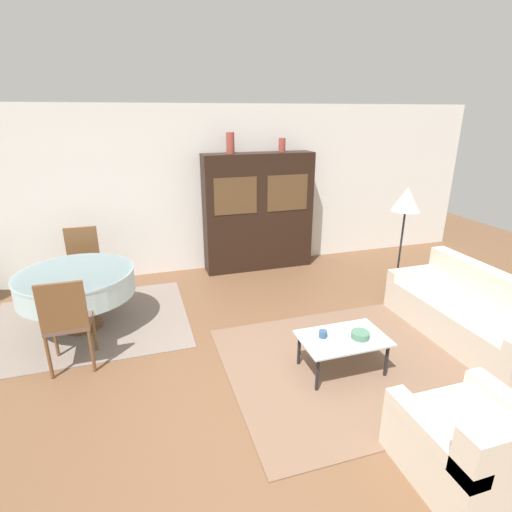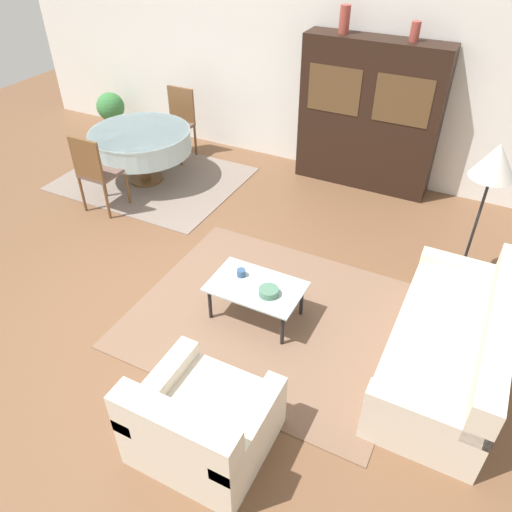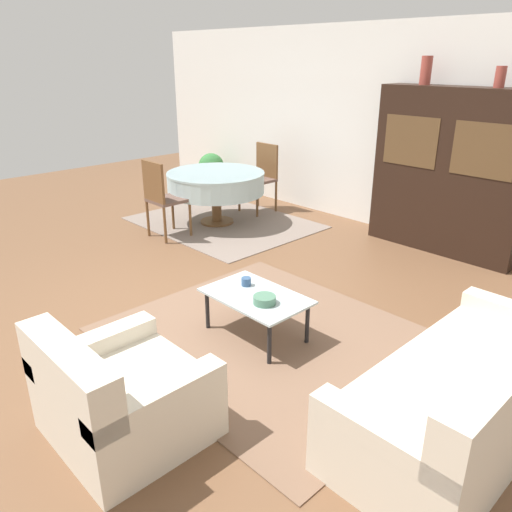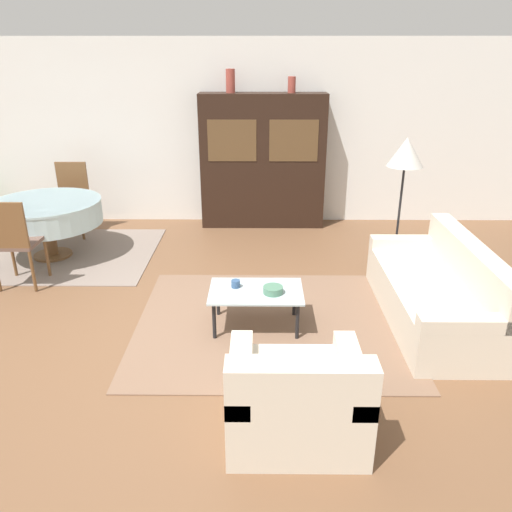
# 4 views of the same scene
# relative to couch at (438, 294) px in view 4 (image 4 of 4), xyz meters

# --- Properties ---
(ground_plane) EXTENTS (14.00, 14.00, 0.00)m
(ground_plane) POSITION_rel_couch_xyz_m (-2.58, -0.41, -0.29)
(ground_plane) COLOR brown
(wall_back) EXTENTS (10.00, 0.06, 2.70)m
(wall_back) POSITION_rel_couch_xyz_m (-2.58, 3.22, 1.06)
(wall_back) COLOR white
(wall_back) RESTS_ON ground_plane
(area_rug) EXTENTS (2.63, 2.26, 0.01)m
(area_rug) POSITION_rel_couch_xyz_m (-1.66, -0.10, -0.28)
(area_rug) COLOR brown
(area_rug) RESTS_ON ground_plane
(dining_rug) EXTENTS (2.47, 1.95, 0.01)m
(dining_rug) POSITION_rel_couch_xyz_m (-4.42, 1.70, -0.28)
(dining_rug) COLOR gray
(dining_rug) RESTS_ON ground_plane
(couch) EXTENTS (0.87, 2.01, 0.80)m
(couch) POSITION_rel_couch_xyz_m (0.00, 0.00, 0.00)
(couch) COLOR beige
(couch) RESTS_ON ground_plane
(armchair) EXTENTS (0.94, 0.88, 0.77)m
(armchair) POSITION_rel_couch_xyz_m (-1.51, -1.61, -0.00)
(armchair) COLOR beige
(armchair) RESTS_ON ground_plane
(coffee_table) EXTENTS (0.89, 0.57, 0.39)m
(coffee_table) POSITION_rel_couch_xyz_m (-1.80, -0.15, 0.07)
(coffee_table) COLOR black
(coffee_table) RESTS_ON area_rug
(display_cabinet) EXTENTS (1.83, 0.41, 1.96)m
(display_cabinet) POSITION_rel_couch_xyz_m (-1.72, 2.97, 0.69)
(display_cabinet) COLOR black
(display_cabinet) RESTS_ON ground_plane
(dining_table) EXTENTS (1.38, 1.38, 0.74)m
(dining_table) POSITION_rel_couch_xyz_m (-4.48, 1.63, 0.31)
(dining_table) COLOR brown
(dining_table) RESTS_ON dining_rug
(dining_chair_near) EXTENTS (0.44, 0.44, 1.03)m
(dining_chair_near) POSITION_rel_couch_xyz_m (-4.48, 0.71, 0.30)
(dining_chair_near) COLOR brown
(dining_chair_near) RESTS_ON dining_rug
(dining_chair_far) EXTENTS (0.44, 0.44, 1.03)m
(dining_chair_far) POSITION_rel_couch_xyz_m (-4.48, 2.54, 0.30)
(dining_chair_far) COLOR brown
(dining_chair_far) RESTS_ON dining_rug
(floor_lamp) EXTENTS (0.42, 0.42, 1.61)m
(floor_lamp) POSITION_rel_couch_xyz_m (-0.10, 1.30, 1.10)
(floor_lamp) COLOR black
(floor_lamp) RESTS_ON ground_plane
(cup) EXTENTS (0.09, 0.09, 0.07)m
(cup) POSITION_rel_couch_xyz_m (-1.99, -0.09, 0.14)
(cup) COLOR #33517A
(cup) RESTS_ON coffee_table
(bowl) EXTENTS (0.19, 0.19, 0.07)m
(bowl) POSITION_rel_couch_xyz_m (-1.64, -0.21, 0.14)
(bowl) COLOR #4C7A60
(bowl) RESTS_ON coffee_table
(vase_tall) EXTENTS (0.13, 0.13, 0.32)m
(vase_tall) POSITION_rel_couch_xyz_m (-2.18, 2.97, 1.83)
(vase_tall) COLOR #9E4238
(vase_tall) RESTS_ON display_cabinet
(vase_short) EXTENTS (0.11, 0.11, 0.22)m
(vase_short) POSITION_rel_couch_xyz_m (-1.32, 2.97, 1.78)
(vase_short) COLOR #9E4238
(vase_short) RESTS_ON display_cabinet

